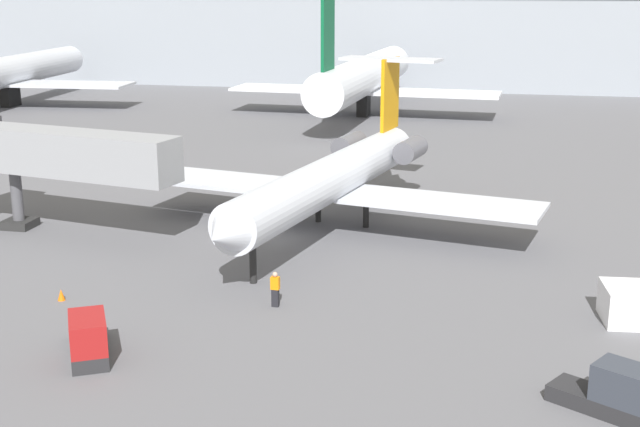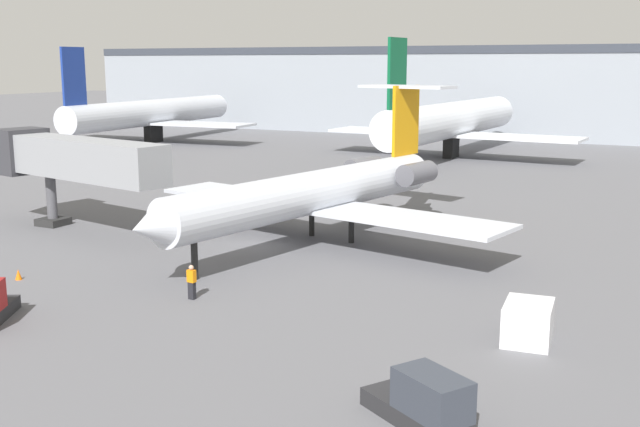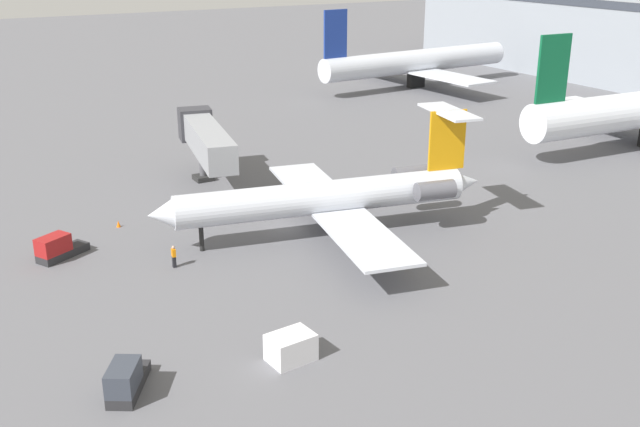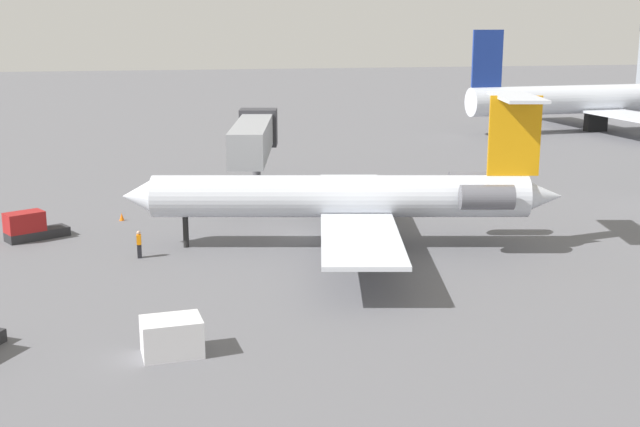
{
  "view_description": "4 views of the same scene",
  "coord_description": "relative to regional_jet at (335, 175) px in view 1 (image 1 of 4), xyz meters",
  "views": [
    {
      "loc": [
        12.24,
        -47.3,
        14.51
      ],
      "look_at": [
        2.8,
        -2.31,
        2.09
      ],
      "focal_mm": 47.89,
      "sensor_mm": 36.0,
      "label": 1
    },
    {
      "loc": [
        23.79,
        -40.12,
        11.17
      ],
      "look_at": [
        3.2,
        1.16,
        2.03
      ],
      "focal_mm": 42.85,
      "sensor_mm": 36.0,
      "label": 2
    },
    {
      "loc": [
        50.98,
        -26.8,
        22.45
      ],
      "look_at": [
        5.52,
        -0.78,
        3.19
      ],
      "focal_mm": 41.7,
      "sensor_mm": 36.0,
      "label": 3
    },
    {
      "loc": [
        52.08,
        -10.48,
        13.98
      ],
      "look_at": [
        2.46,
        -0.17,
        2.2
      ],
      "focal_mm": 46.41,
      "sensor_mm": 36.0,
      "label": 4
    }
  ],
  "objects": [
    {
      "name": "parked_airliner_west_end",
      "position": [
        -48.94,
        44.53,
        0.75
      ],
      "size": [
        30.46,
        36.05,
        13.03
      ],
      "color": "silver",
      "rests_on": "ground_plane"
    },
    {
      "name": "baggage_tug_trailing",
      "position": [
        14.03,
        -20.98,
        -2.53
      ],
      "size": [
        4.15,
        3.27,
        1.9
      ],
      "color": "#262628",
      "rests_on": "ground_plane"
    },
    {
      "name": "ground_plane",
      "position": [
        -2.85,
        -1.97,
        -3.41
      ],
      "size": [
        400.0,
        400.0,
        0.1
      ],
      "primitive_type": "cube",
      "color": "#5B5B60"
    },
    {
      "name": "regional_jet",
      "position": [
        0.0,
        0.0,
        0.0
      ],
      "size": [
        25.21,
        27.54,
        9.59
      ],
      "color": "silver",
      "rests_on": "ground_plane"
    },
    {
      "name": "traffic_cone_near",
      "position": [
        -10.39,
        -14.67,
        -3.09
      ],
      "size": [
        0.36,
        0.36,
        0.55
      ],
      "color": "orange",
      "rests_on": "ground_plane"
    },
    {
      "name": "jet_bridge",
      "position": [
        -16.81,
        -4.19,
        1.51
      ],
      "size": [
        16.01,
        5.97,
        6.58
      ],
      "color": "gray",
      "rests_on": "ground_plane"
    },
    {
      "name": "terminal_building",
      "position": [
        -2.85,
        82.39,
        3.48
      ],
      "size": [
        153.79,
        25.59,
        13.66
      ],
      "color": "#8C939E",
      "rests_on": "ground_plane"
    },
    {
      "name": "cargo_container_uld",
      "position": [
        15.33,
        -11.91,
        -2.55
      ],
      "size": [
        2.11,
        2.72,
        1.62
      ],
      "color": "silver",
      "rests_on": "ground_plane"
    },
    {
      "name": "baggage_tug_lead",
      "position": [
        -6.11,
        -20.39,
        -2.53
      ],
      "size": [
        3.15,
        4.18,
        1.9
      ],
      "color": "#262628",
      "rests_on": "ground_plane"
    },
    {
      "name": "ground_crew_marshaller",
      "position": [
        -0.26,
        -13.36,
        -2.51
      ],
      "size": [
        0.42,
        0.29,
        1.69
      ],
      "color": "black",
      "rests_on": "ground_plane"
    },
    {
      "name": "parked_airliner_west_mid",
      "position": [
        -5.59,
        45.96,
        1.03
      ],
      "size": [
        30.63,
        36.29,
        13.6
      ],
      "color": "silver",
      "rests_on": "ground_plane"
    }
  ]
}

